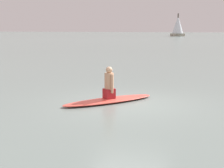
# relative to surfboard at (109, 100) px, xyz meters

# --- Properties ---
(ground_plane) EXTENTS (400.00, 400.00, 0.00)m
(ground_plane) POSITION_rel_surfboard_xyz_m (0.70, -0.05, -0.06)
(ground_plane) COLOR slate
(surfboard) EXTENTS (2.74, 3.06, 0.13)m
(surfboard) POSITION_rel_surfboard_xyz_m (0.00, 0.00, 0.00)
(surfboard) COLOR #D84C3F
(surfboard) RESTS_ON ground
(person_paddler) EXTENTS (0.44, 0.44, 1.05)m
(person_paddler) POSITION_rel_surfboard_xyz_m (0.00, -0.00, 0.54)
(person_paddler) COLOR #A51E23
(person_paddler) RESTS_ON surfboard
(sailboat_far_left) EXTENTS (4.60, 4.60, 6.78)m
(sailboat_far_left) POSITION_rel_surfboard_xyz_m (-9.58, 94.84, 3.13)
(sailboat_far_left) COLOR #B2A893
(sailboat_far_left) RESTS_ON ground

